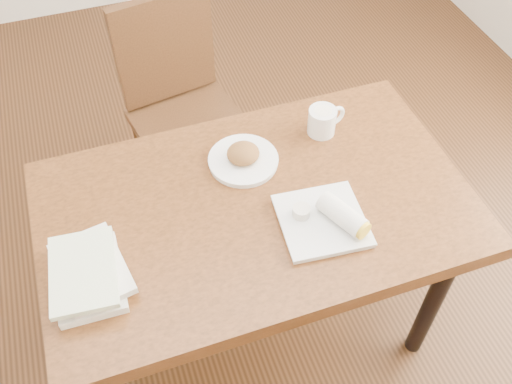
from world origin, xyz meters
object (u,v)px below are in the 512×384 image
object	(u,v)px
coffee_mug	(323,120)
book_stack	(88,273)
plate_burrito	(328,219)
chair_far	(181,100)
table	(256,220)
plate_scone	(243,158)

from	to	relation	value
coffee_mug	book_stack	distance (m)	0.88
plate_burrito	chair_far	bearing A→B (deg)	104.02
plate_burrito	book_stack	xyz separation A→B (m)	(-0.67, 0.04, 0.01)
table	coffee_mug	size ratio (longest dim) A/B	9.45
plate_burrito	book_stack	world-z (taller)	plate_burrito
chair_far	coffee_mug	bearing A→B (deg)	-56.11
chair_far	plate_scone	bearing A→B (deg)	-82.97
plate_scone	book_stack	xyz separation A→B (m)	(-0.52, -0.27, 0.01)
plate_burrito	table	bearing A→B (deg)	139.86
plate_scone	plate_burrito	size ratio (longest dim) A/B	0.84
chair_far	plate_burrito	distance (m)	0.96
table	coffee_mug	world-z (taller)	coffee_mug
plate_burrito	plate_scone	bearing A→B (deg)	116.20
coffee_mug	table	bearing A→B (deg)	-144.50
chair_far	plate_scone	size ratio (longest dim) A/B	4.30
table	plate_scone	bearing A→B (deg)	84.57
coffee_mug	book_stack	world-z (taller)	coffee_mug
table	book_stack	size ratio (longest dim) A/B	4.58
coffee_mug	book_stack	size ratio (longest dim) A/B	0.48
plate_burrito	book_stack	bearing A→B (deg)	176.96
plate_scone	coffee_mug	world-z (taller)	coffee_mug
coffee_mug	plate_burrito	size ratio (longest dim) A/B	0.52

